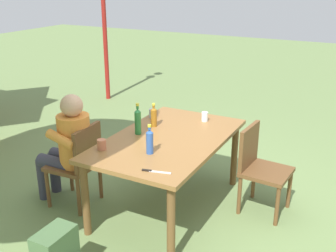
# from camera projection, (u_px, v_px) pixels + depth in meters

# --- Properties ---
(ground_plane) EXTENTS (24.00, 24.00, 0.00)m
(ground_plane) POSITION_uv_depth(u_px,v_px,m) (168.00, 206.00, 4.22)
(ground_plane) COLOR #6B844C
(dining_table) EXTENTS (1.69, 1.02, 0.76)m
(dining_table) POSITION_uv_depth(u_px,v_px,m) (168.00, 146.00, 3.99)
(dining_table) COLOR olive
(dining_table) RESTS_ON ground_plane
(chair_far_left) EXTENTS (0.46, 0.46, 0.87)m
(chair_far_left) POSITION_uv_depth(u_px,v_px,m) (79.00, 161.00, 4.09)
(chair_far_left) COLOR brown
(chair_far_left) RESTS_ON ground_plane
(chair_near_right) EXTENTS (0.47, 0.47, 0.87)m
(chair_near_right) POSITION_uv_depth(u_px,v_px,m) (259.00, 165.00, 4.02)
(chair_near_right) COLOR brown
(chair_near_right) RESTS_ON ground_plane
(person_in_white_shirt) EXTENTS (0.47, 0.61, 1.18)m
(person_in_white_shirt) POSITION_uv_depth(u_px,v_px,m) (69.00, 144.00, 4.08)
(person_in_white_shirt) COLOR orange
(person_in_white_shirt) RESTS_ON ground_plane
(bottle_amber) EXTENTS (0.06, 0.06, 0.25)m
(bottle_amber) POSITION_uv_depth(u_px,v_px,m) (154.00, 116.00, 4.22)
(bottle_amber) COLOR #996019
(bottle_amber) RESTS_ON dining_table
(bottle_green) EXTENTS (0.06, 0.06, 0.32)m
(bottle_green) POSITION_uv_depth(u_px,v_px,m) (138.00, 121.00, 4.00)
(bottle_green) COLOR #287A38
(bottle_green) RESTS_ON dining_table
(bottle_blue) EXTENTS (0.06, 0.06, 0.27)m
(bottle_blue) POSITION_uv_depth(u_px,v_px,m) (150.00, 141.00, 3.57)
(bottle_blue) COLOR #2D56A3
(bottle_blue) RESTS_ON dining_table
(cup_steel) EXTENTS (0.07, 0.07, 0.10)m
(cup_steel) POSITION_uv_depth(u_px,v_px,m) (152.00, 113.00, 4.49)
(cup_steel) COLOR #B2B7BC
(cup_steel) RESTS_ON dining_table
(cup_white) EXTENTS (0.07, 0.07, 0.10)m
(cup_white) POSITION_uv_depth(u_px,v_px,m) (205.00, 117.00, 4.38)
(cup_white) COLOR white
(cup_white) RESTS_ON dining_table
(cup_terracotta) EXTENTS (0.08, 0.08, 0.09)m
(cup_terracotta) POSITION_uv_depth(u_px,v_px,m) (102.00, 144.00, 3.68)
(cup_terracotta) COLOR #BC6B47
(cup_terracotta) RESTS_ON dining_table
(table_knife) EXTENTS (0.08, 0.24, 0.01)m
(table_knife) POSITION_uv_depth(u_px,v_px,m) (154.00, 171.00, 3.27)
(table_knife) COLOR silver
(table_knife) RESTS_ON dining_table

